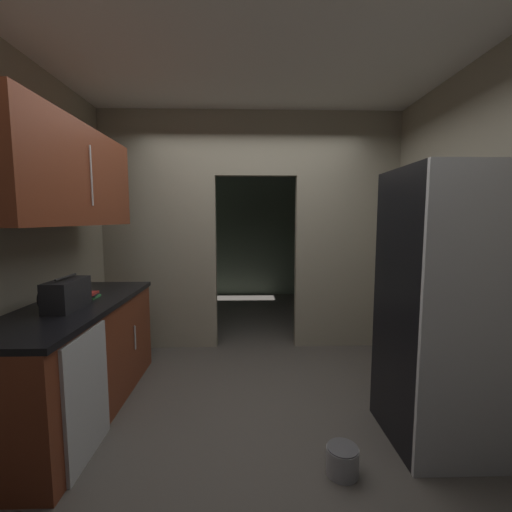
% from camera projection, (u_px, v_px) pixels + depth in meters
% --- Properties ---
extents(ground, '(20.00, 20.00, 0.00)m').
position_uv_depth(ground, '(254.00, 410.00, 2.73)').
color(ground, '#47423D').
extents(kitchen_overhead_slab, '(3.85, 6.85, 0.06)m').
position_uv_depth(kitchen_overhead_slab, '(253.00, 70.00, 2.85)').
color(kitchen_overhead_slab, silver).
extents(kitchen_partition, '(3.45, 0.12, 2.76)m').
position_uv_depth(kitchen_partition, '(250.00, 225.00, 3.99)').
color(kitchen_partition, gray).
rests_on(kitchen_partition, ground).
extents(adjoining_room_shell, '(3.45, 2.94, 2.76)m').
position_uv_depth(adjoining_room_shell, '(250.00, 228.00, 5.97)').
color(adjoining_room_shell, slate).
rests_on(adjoining_room_shell, ground).
extents(refrigerator, '(0.76, 0.74, 1.87)m').
position_uv_depth(refrigerator, '(450.00, 309.00, 2.27)').
color(refrigerator, black).
rests_on(refrigerator, ground).
extents(lower_cabinet_run, '(0.65, 1.85, 0.88)m').
position_uv_depth(lower_cabinet_run, '(77.00, 358.00, 2.66)').
color(lower_cabinet_run, maroon).
rests_on(lower_cabinet_run, ground).
extents(dishwasher, '(0.02, 0.56, 0.82)m').
position_uv_depth(dishwasher, '(88.00, 396.00, 2.16)').
color(dishwasher, '#B7BABC').
rests_on(dishwasher, ground).
extents(upper_cabinet_counterside, '(0.36, 1.67, 0.74)m').
position_uv_depth(upper_cabinet_counterside, '(67.00, 176.00, 2.51)').
color(upper_cabinet_counterside, maroon).
extents(boombox, '(0.19, 0.39, 0.24)m').
position_uv_depth(boombox, '(66.00, 294.00, 2.45)').
color(boombox, black).
rests_on(boombox, lower_cabinet_run).
extents(book_stack, '(0.12, 0.16, 0.05)m').
position_uv_depth(book_stack, '(90.00, 295.00, 2.79)').
color(book_stack, '#388C47').
rests_on(book_stack, lower_cabinet_run).
extents(paint_can, '(0.19, 0.19, 0.17)m').
position_uv_depth(paint_can, '(342.00, 460.00, 2.04)').
color(paint_can, '#99999E').
rests_on(paint_can, ground).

